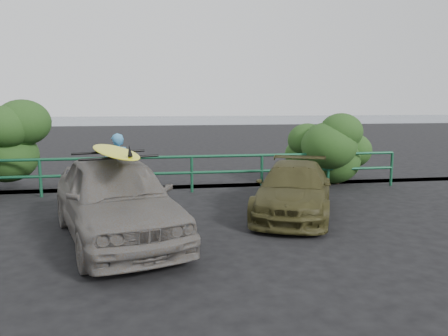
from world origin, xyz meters
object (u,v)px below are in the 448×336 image
(guardrail, at_px, (155,175))
(sedan, at_px, (116,198))
(olive_vehicle, at_px, (294,189))
(surfboard, at_px, (114,151))
(man, at_px, (118,167))

(guardrail, relative_size, sedan, 3.10)
(olive_vehicle, relative_size, surfboard, 1.39)
(olive_vehicle, bearing_deg, man, 175.39)
(sedan, xyz_separation_m, olive_vehicle, (3.79, 1.22, -0.20))
(guardrail, relative_size, man, 8.15)
(guardrail, relative_size, olive_vehicle, 3.57)
(guardrail, xyz_separation_m, sedan, (-0.73, -3.95, 0.25))
(man, height_order, surfboard, man)
(olive_vehicle, xyz_separation_m, man, (-4.00, 2.06, 0.29))
(sedan, distance_m, olive_vehicle, 3.99)
(man, distance_m, surfboard, 3.38)
(guardrail, bearing_deg, surfboard, -100.52)
(sedan, xyz_separation_m, surfboard, (0.00, -0.00, 0.86))
(guardrail, height_order, sedan, sedan)
(guardrail, xyz_separation_m, olive_vehicle, (3.06, -2.73, 0.05))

